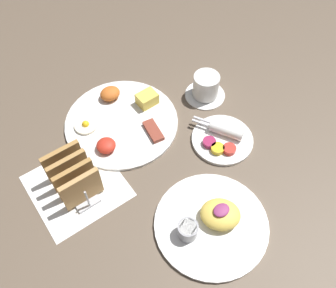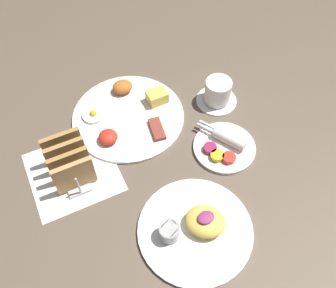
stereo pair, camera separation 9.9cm
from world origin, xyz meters
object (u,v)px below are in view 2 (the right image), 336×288
plate_breakfast (128,114)px  plate_condiments (224,146)px  plate_foreground (196,228)px  toast_rack (69,162)px  coffee_cup (218,93)px

plate_breakfast → plate_condiments: 0.29m
plate_condiments → plate_foreground: size_ratio=0.67×
toast_rack → coffee_cup: size_ratio=1.23×
plate_condiments → toast_rack: size_ratio=1.23×
plate_condiments → coffee_cup: 0.17m
plate_condiments → plate_foreground: 0.25m
plate_breakfast → plate_foreground: 0.39m
coffee_cup → plate_condiments: bearing=-112.9°
toast_rack → coffee_cup: 0.46m
toast_rack → coffee_cup: toast_rack is taller
plate_condiments → coffee_cup: size_ratio=1.52×
plate_breakfast → plate_condiments: bearing=-48.5°
plate_condiments → coffee_cup: (0.07, 0.16, 0.02)m
plate_condiments → toast_rack: bearing=165.1°
plate_breakfast → plate_condiments: (0.19, -0.22, 0.00)m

